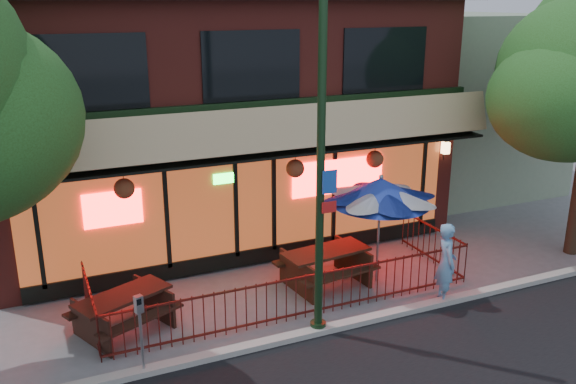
{
  "coord_description": "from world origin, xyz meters",
  "views": [
    {
      "loc": [
        -5.0,
        -10.22,
        6.45
      ],
      "look_at": [
        0.39,
        2.0,
        2.23
      ],
      "focal_mm": 38.0,
      "sensor_mm": 36.0,
      "label": 1
    }
  ],
  "objects_px": {
    "street_light": "(321,183)",
    "picnic_table_left": "(123,307)",
    "patio_umbrella": "(380,191)",
    "parking_meter_near": "(140,322)",
    "pedestrian": "(446,263)",
    "picnic_table_right": "(326,262)"
  },
  "relations": [
    {
      "from": "street_light",
      "to": "picnic_table_left",
      "type": "relative_size",
      "value": 3.0
    },
    {
      "from": "patio_umbrella",
      "to": "parking_meter_near",
      "type": "height_order",
      "value": "patio_umbrella"
    },
    {
      "from": "pedestrian",
      "to": "parking_meter_near",
      "type": "bearing_deg",
      "value": 109.69
    },
    {
      "from": "street_light",
      "to": "picnic_table_right",
      "type": "bearing_deg",
      "value": 58.93
    },
    {
      "from": "picnic_table_left",
      "to": "picnic_table_right",
      "type": "xyz_separation_m",
      "value": [
        4.71,
        0.25,
        0.04
      ]
    },
    {
      "from": "pedestrian",
      "to": "parking_meter_near",
      "type": "height_order",
      "value": "pedestrian"
    },
    {
      "from": "pedestrian",
      "to": "picnic_table_right",
      "type": "bearing_deg",
      "value": 67.49
    },
    {
      "from": "street_light",
      "to": "patio_umbrella",
      "type": "xyz_separation_m",
      "value": [
        2.33,
        1.53,
        -0.89
      ]
    },
    {
      "from": "picnic_table_left",
      "to": "picnic_table_right",
      "type": "height_order",
      "value": "picnic_table_right"
    },
    {
      "from": "picnic_table_right",
      "to": "pedestrian",
      "type": "bearing_deg",
      "value": -41.09
    },
    {
      "from": "street_light",
      "to": "picnic_table_left",
      "type": "bearing_deg",
      "value": 156.16
    },
    {
      "from": "picnic_table_left",
      "to": "patio_umbrella",
      "type": "xyz_separation_m",
      "value": [
        5.93,
        -0.06,
        1.73
      ]
    },
    {
      "from": "picnic_table_right",
      "to": "pedestrian",
      "type": "height_order",
      "value": "pedestrian"
    },
    {
      "from": "picnic_table_right",
      "to": "patio_umbrella",
      "type": "xyz_separation_m",
      "value": [
        1.22,
        -0.31,
        1.69
      ]
    },
    {
      "from": "patio_umbrella",
      "to": "pedestrian",
      "type": "xyz_separation_m",
      "value": [
        0.84,
        -1.48,
        -1.34
      ]
    },
    {
      "from": "patio_umbrella",
      "to": "picnic_table_left",
      "type": "bearing_deg",
      "value": 179.42
    },
    {
      "from": "street_light",
      "to": "pedestrian",
      "type": "bearing_deg",
      "value": 0.96
    },
    {
      "from": "patio_umbrella",
      "to": "street_light",
      "type": "bearing_deg",
      "value": -146.65
    },
    {
      "from": "patio_umbrella",
      "to": "parking_meter_near",
      "type": "xyz_separation_m",
      "value": [
        -5.87,
        -1.61,
        -1.2
      ]
    },
    {
      "from": "parking_meter_near",
      "to": "patio_umbrella",
      "type": "bearing_deg",
      "value": 15.32
    },
    {
      "from": "street_light",
      "to": "pedestrian",
      "type": "xyz_separation_m",
      "value": [
        3.17,
        0.05,
        -2.23
      ]
    },
    {
      "from": "picnic_table_left",
      "to": "picnic_table_right",
      "type": "relative_size",
      "value": 1.05
    }
  ]
}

